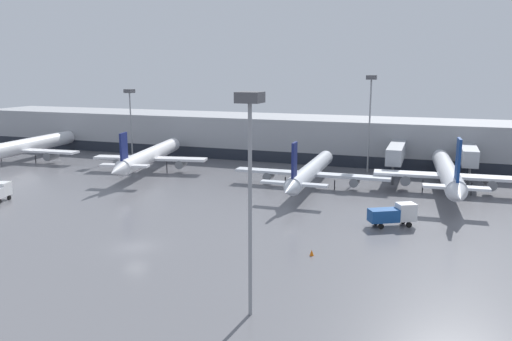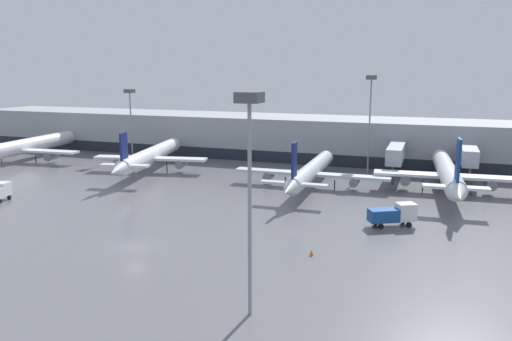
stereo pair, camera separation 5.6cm
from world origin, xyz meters
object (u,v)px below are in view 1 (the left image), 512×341
Objects in this scene: service_truck_0 at (394,214)px; apron_light_mast_1 at (371,96)px; parked_jet_1 at (150,156)px; traffic_cone_0 at (312,253)px; parked_jet_3 at (20,147)px; apron_light_mast_0 at (250,141)px; parked_jet_4 at (447,173)px; apron_light_mast_2 at (130,103)px; parked_jet_0 at (311,171)px.

service_truck_0 is 0.33× the size of apron_light_mast_1.
parked_jet_1 reaches higher than traffic_cone_0.
parked_jet_3 reaches higher than service_truck_0.
service_truck_0 is at bearing -77.46° from apron_light_mast_1.
apron_light_mast_1 reaches higher than service_truck_0.
traffic_cone_0 is 19.71m from apron_light_mast_0.
apron_light_mast_0 reaches higher than traffic_cone_0.
parked_jet_1 is at bearing 128.79° from apron_light_mast_0.
traffic_cone_0 is at bearing 153.82° from parked_jet_4.
traffic_cone_0 is at bearing -41.12° from apron_light_mast_2.
parked_jet_3 is at bearing 78.56° from parked_jet_1.
service_truck_0 is (78.18, -19.68, -1.48)m from parked_jet_3.
parked_jet_4 is at bearing 72.20° from apron_light_mast_0.
apron_light_mast_1 reaches higher than parked_jet_4.
apron_light_mast_2 reaches higher than service_truck_0.
parked_jet_3 is 2.66× the size of apron_light_mast_2.
parked_jet_0 is 51.83× the size of traffic_cone_0.
parked_jet_3 is (-63.49, 2.48, 0.36)m from parked_jet_0.
service_truck_0 is 0.40× the size of apron_light_mast_2.
parked_jet_1 is at bearing -160.82° from apron_light_mast_1.
parked_jet_0 is 22.65m from service_truck_0.
parked_jet_3 is 2.20× the size of apron_light_mast_1.
parked_jet_1 is 42.90m from apron_light_mast_1.
parked_jet_3 is at bearing 136.52° from service_truck_0.
apron_light_mast_1 reaches higher than parked_jet_3.
service_truck_0 is 36.18m from apron_light_mast_1.
parked_jet_4 is 51.32m from apron_light_mast_0.
apron_light_mast_1 is at bearing 73.19° from service_truck_0.
apron_light_mast_2 is (-50.98, -1.60, -2.19)m from apron_light_mast_1.
apron_light_mast_1 is 1.21× the size of apron_light_mast_2.
apron_light_mast_2 is (-51.11, 44.62, 11.86)m from traffic_cone_0.
parked_jet_1 is 31.73m from parked_jet_3.
apron_light_mast_2 is (-49.48, 58.80, -1.73)m from apron_light_mast_0.
traffic_cone_0 is at bearing -119.16° from parked_jet_3.
parked_jet_1 is 54.65× the size of traffic_cone_0.
service_truck_0 is 15.08m from traffic_cone_0.
apron_light_mast_2 is at bearing 76.40° from parked_jet_4.
apron_light_mast_0 is 76.87m from apron_light_mast_2.
parked_jet_1 is (-31.77, 2.23, 0.41)m from parked_jet_0.
apron_light_mast_0 reaches higher than parked_jet_0.
parked_jet_0 is 0.93× the size of parked_jet_4.
parked_jet_3 is 80.63m from service_truck_0.
traffic_cone_0 is (-7.22, -13.18, -1.27)m from service_truck_0.
parked_jet_0 is at bearing 97.47° from apron_light_mast_0.
parked_jet_0 is 2.17× the size of apron_light_mast_2.
traffic_cone_0 is 48.31m from apron_light_mast_1.
parked_jet_0 reaches higher than service_truck_0.
parked_jet_1 is 5.77× the size of service_truck_0.
parked_jet_3 is at bearing -149.37° from apron_light_mast_2.
parked_jet_3 is 6.70× the size of service_truck_0.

